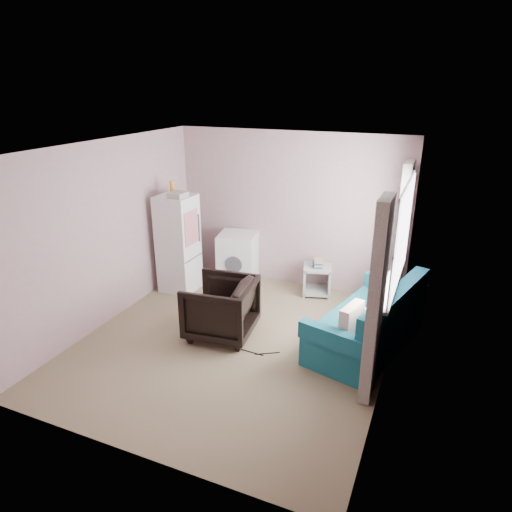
{
  "coord_description": "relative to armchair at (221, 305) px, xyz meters",
  "views": [
    {
      "loc": [
        2.27,
        -4.66,
        3.18
      ],
      "look_at": [
        0.05,
        0.6,
        1.0
      ],
      "focal_mm": 32.0,
      "sensor_mm": 36.0,
      "label": 1
    }
  ],
  "objects": [
    {
      "name": "armchair",
      "position": [
        0.0,
        0.0,
        0.0
      ],
      "size": [
        0.87,
        0.92,
        0.86
      ],
      "primitive_type": "imported",
      "rotation": [
        0.0,
        0.0,
        -1.46
      ],
      "color": "black",
      "rests_on": "ground"
    },
    {
      "name": "side_table",
      "position": [
        0.83,
        1.72,
        -0.16
      ],
      "size": [
        0.53,
        0.53,
        0.58
      ],
      "rotation": [
        0.0,
        0.0,
        0.27
      ],
      "color": "#979694",
      "rests_on": "ground"
    },
    {
      "name": "sofa",
      "position": [
        1.89,
        0.48,
        -0.12
      ],
      "size": [
        1.32,
        2.08,
        0.86
      ],
      "rotation": [
        0.0,
        0.0,
        -0.25
      ],
      "color": "#1A6879",
      "rests_on": "ground"
    },
    {
      "name": "window_dressing",
      "position": [
        2.03,
        0.59,
        0.67
      ],
      "size": [
        0.17,
        2.62,
        2.18
      ],
      "color": "white",
      "rests_on": "ground"
    },
    {
      "name": "fridge",
      "position": [
        -1.27,
        1.04,
        0.36
      ],
      "size": [
        0.56,
        0.54,
        1.77
      ],
      "rotation": [
        0.0,
        0.0,
        -0.01
      ],
      "color": "silver",
      "rests_on": "ground"
    },
    {
      "name": "room",
      "position": [
        0.27,
        -0.1,
        0.82
      ],
      "size": [
        3.84,
        4.24,
        2.54
      ],
      "color": "#847256",
      "rests_on": "ground"
    },
    {
      "name": "washing_machine",
      "position": [
        -0.52,
        1.65,
        0.01
      ],
      "size": [
        0.71,
        0.71,
        0.85
      ],
      "rotation": [
        0.0,
        0.0,
        0.2
      ],
      "color": "silver",
      "rests_on": "ground"
    },
    {
      "name": "floor_cables",
      "position": [
        0.65,
        -0.23,
        -0.43
      ],
      "size": [
        0.48,
        0.18,
        0.01
      ],
      "rotation": [
        0.0,
        0.0,
        0.28
      ],
      "color": "black",
      "rests_on": "ground"
    }
  ]
}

